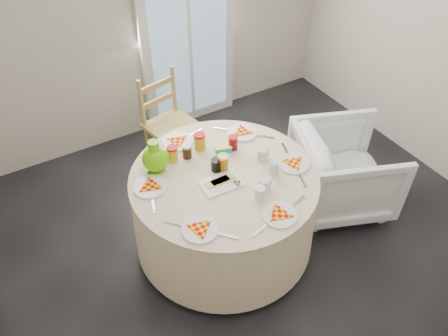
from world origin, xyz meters
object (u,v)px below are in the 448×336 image
armchair (344,168)px  green_pitcher (155,154)px  table (224,209)px  wooden_chair (171,124)px

armchair → green_pitcher: size_ratio=3.26×
table → armchair: (1.11, -0.11, 0.02)m
table → wooden_chair: bearing=85.9°
table → green_pitcher: (-0.38, 0.31, 0.49)m
armchair → table: bearing=105.4°
wooden_chair → green_pitcher: 0.98m
wooden_chair → armchair: (1.03, -1.19, -0.08)m
wooden_chair → green_pitcher: bearing=-133.4°
wooden_chair → armchair: bearing=-61.8°
table → wooden_chair: size_ratio=1.48×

